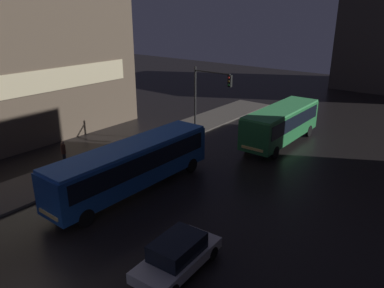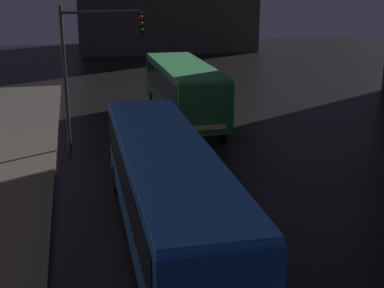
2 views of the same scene
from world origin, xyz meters
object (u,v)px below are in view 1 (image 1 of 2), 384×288
bus_far (281,122)px  pedestrian_near (63,151)px  bus_near (133,162)px  traffic_light_main (207,93)px  car_taxi (178,254)px

bus_far → pedestrian_near: (-10.04, -14.10, -0.75)m
pedestrian_near → bus_far: bearing=169.7°
bus_near → traffic_light_main: traffic_light_main is taller
car_taxi → traffic_light_main: 16.66m
car_taxi → pedestrian_near: (-13.82, 3.59, 0.37)m
pedestrian_near → car_taxi: bearing=100.6°
traffic_light_main → car_taxi: bearing=-58.0°
bus_far → traffic_light_main: 6.65m
bus_far → traffic_light_main: bearing=38.1°
pedestrian_near → traffic_light_main: (5.20, 10.22, 3.16)m
bus_far → car_taxi: 18.12m
bus_far → pedestrian_near: size_ratio=5.51×
bus_near → car_taxi: bearing=150.2°
bus_far → traffic_light_main: size_ratio=1.51×
car_taxi → traffic_light_main: size_ratio=0.71×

